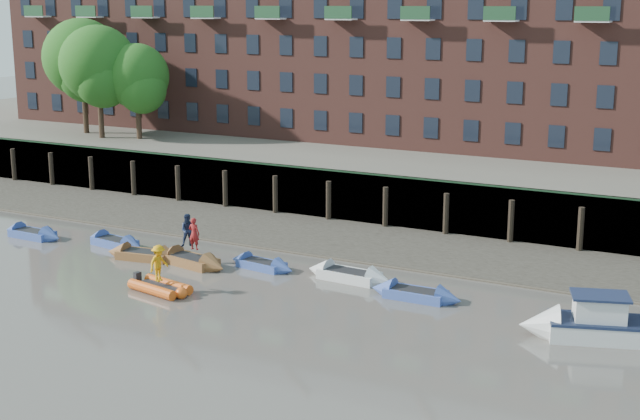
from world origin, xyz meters
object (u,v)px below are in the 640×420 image
Objects in this scene: rib_tender at (162,287)px; motor_launch at (583,324)px; rowboat_3 at (191,261)px; rowboat_5 at (349,275)px; rowboat_2 at (145,255)px; rowboat_4 at (262,265)px; person_rib_crew at (159,263)px; rowboat_0 at (32,234)px; rowboat_6 at (416,294)px; rowboat_1 at (115,242)px; person_rower_a at (194,234)px; person_rower_b at (188,230)px.

rib_tender is 19.71m from motor_launch.
rowboat_3 is 4.69m from rib_tender.
rowboat_3 is 1.01× the size of rowboat_5.
rowboat_2 is 6.78m from rowboat_4.
rowboat_2 is 6.07m from person_rib_crew.
rib_tender is (-2.17, -5.71, 0.04)m from rowboat_4.
rowboat_4 is (15.55, 0.99, -0.02)m from rowboat_0.
rowboat_5 is at bearing 163.53° from rowboat_6.
rowboat_2 is 15.74m from rowboat_6.
rowboat_0 is 20.61m from rowboat_5.
rowboat_6 is at bearing 6.71° from rowboat_1.
rowboat_3 is 20.93m from motor_launch.
person_rower_a reaches higher than rowboat_2.
motor_launch is (19.41, 3.42, 0.38)m from rib_tender.
rowboat_6 is (9.11, -0.82, 0.02)m from rowboat_4.
rowboat_0 is 32.82m from motor_launch.
person_rower_a is at bearing -4.05° from rowboat_3.
rowboat_3 reaches higher than rowboat_1.
person_rower_b is at bearing 24.38° from person_rib_crew.
person_rib_crew is at bearing -105.17° from rowboat_4.
rowboat_3 is at bearing 0.65° from rowboat_0.
rowboat_4 is 6.11m from rib_tender.
rib_tender is at bearing -136.19° from rowboat_5.
rib_tender is (4.44, -4.19, 0.02)m from rowboat_2.
rowboat_0 is 0.90× the size of rowboat_3.
person_rower_a reaches higher than rowboat_0.
rowboat_0 is at bearing 144.05° from person_rower_b.
person_rower_a is at bearing -164.87° from rowboat_5.
rowboat_0 is at bearing -170.31° from rowboat_3.
person_rib_crew is (-0.17, 0.04, 1.20)m from rib_tender.
rib_tender is at bearing -98.07° from person_rib_crew.
rowboat_1 is 0.90× the size of rowboat_3.
person_rower_b reaches higher than motor_launch.
rowboat_1 is at bearing -13.32° from person_rower_a.
rowboat_4 is 0.85× the size of rowboat_5.
person_rower_a is at bearing 0.30° from rowboat_0.
rib_tender is 5.23m from person_rower_b.
rowboat_3 is at bearing -178.51° from rowboat_6.
motor_launch is at bearing 4.18° from rowboat_1.
rowboat_5 reaches higher than rowboat_6.
person_rower_b is at bearing 0.35° from rowboat_1.
rowboat_2 is at bearing -167.18° from rowboat_5.
rowboat_5 reaches higher than rib_tender.
person_rower_b is at bearing -30.03° from person_rower_a.
rowboat_2 is 2.63× the size of person_rib_crew.
rowboat_3 is 1.64m from person_rower_b.
rowboat_2 is 2.74× the size of person_rower_a.
rowboat_0 is 2.47× the size of person_rib_crew.
rowboat_5 reaches higher than rowboat_0.
motor_launch is 19.89m from person_rib_crew.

